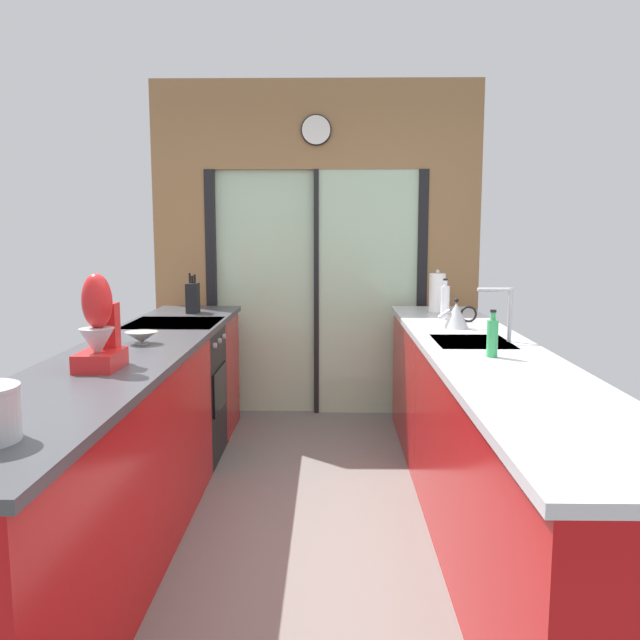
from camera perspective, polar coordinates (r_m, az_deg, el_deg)
name	(u,v)px	position (r m, az deg, el deg)	size (l,w,h in m)	color
ground_plane	(310,499)	(3.93, -0.89, -15.17)	(5.04, 7.60, 0.02)	slate
back_wall_unit	(316,230)	(5.42, -0.31, 7.80)	(2.64, 0.12, 2.70)	olive
left_counter_run	(124,445)	(3.48, -16.57, -10.28)	(0.62, 3.80, 0.92)	#AD0C0F
right_counter_run	(483,436)	(3.57, 13.90, -9.72)	(0.62, 3.80, 0.92)	#AD0C0F
sink_faucet	(505,306)	(3.71, 15.63, 1.15)	(0.19, 0.02, 0.29)	#B7BABC
oven_range	(176,392)	(4.52, -12.29, -6.06)	(0.60, 0.60, 0.92)	black
mixing_bowl	(142,337)	(3.65, -15.13, -1.45)	(0.17, 0.17, 0.07)	gray
knife_block	(193,298)	(4.91, -10.91, 1.91)	(0.08, 0.14, 0.29)	black
stand_mixer	(99,333)	(3.03, -18.48, -1.03)	(0.17, 0.27, 0.42)	red
kettle	(456,315)	(4.15, 11.68, 0.40)	(0.24, 0.16, 0.19)	#B7BABC
soap_bottle_near	(492,337)	(3.26, 14.64, -1.45)	(0.05, 0.05, 0.23)	#339E56
soap_bottle_far	(445,302)	(4.54, 10.72, 1.55)	(0.06, 0.06, 0.28)	silver
paper_towel_roll	(437,294)	(4.87, 10.06, 2.26)	(0.13, 0.13, 0.32)	#B7BABC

